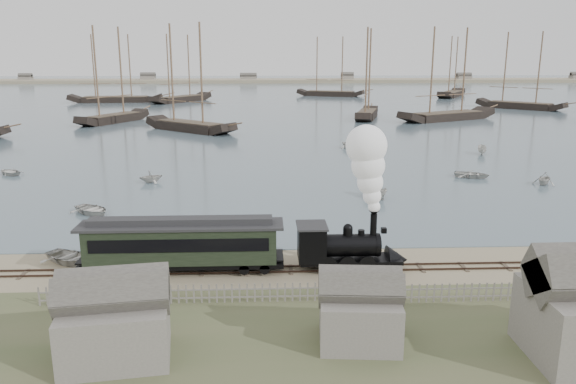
{
  "coord_description": "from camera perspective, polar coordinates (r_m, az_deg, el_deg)",
  "views": [
    {
      "loc": [
        -2.79,
        -37.94,
        14.44
      ],
      "look_at": [
        -0.84,
        6.12,
        3.5
      ],
      "focal_mm": 35.0,
      "sensor_mm": 36.0,
      "label": 1
    }
  ],
  "objects": [
    {
      "name": "schooner_9",
      "position": [
        200.74,
        16.46,
        12.13
      ],
      "size": [
        16.5,
        22.69,
        20.0
      ],
      "primitive_type": null,
      "rotation": [
        0.0,
        0.0,
        1.03
      ],
      "color": "black",
      "rests_on": "harbor_water"
    },
    {
      "name": "rail_track",
      "position": [
        38.82,
        1.79,
        -7.85
      ],
      "size": [
        120.0,
        1.8,
        0.16
      ],
      "color": "#34241C",
      "rests_on": "ground"
    },
    {
      "name": "rowboat_5",
      "position": [
        86.88,
        19.1,
        4.05
      ],
      "size": [
        3.42,
        2.16,
        1.24
      ],
      "primitive_type": "imported",
      "rotation": [
        0.0,
        0.0,
        2.82
      ],
      "color": "#BBBAB2",
      "rests_on": "harbor_water"
    },
    {
      "name": "schooner_7",
      "position": [
        175.25,
        -10.94,
        12.25
      ],
      "size": [
        17.7,
        22.23,
        20.0
      ],
      "primitive_type": null,
      "rotation": [
        0.0,
        0.0,
        0.97
      ],
      "color": "black",
      "rests_on": "harbor_water"
    },
    {
      "name": "far_spit",
      "position": [
        288.31,
        -2.01,
        11.05
      ],
      "size": [
        500.0,
        20.0,
        1.8
      ],
      "primitive_type": "cube",
      "color": "tan",
      "rests_on": "ground"
    },
    {
      "name": "picket_fence_east",
      "position": [
        37.0,
        22.49,
        -10.17
      ],
      "size": [
        15.0,
        0.1,
        1.2
      ],
      "primitive_type": null,
      "color": "slate",
      "rests_on": "ground"
    },
    {
      "name": "schooner_2",
      "position": [
        108.11,
        -10.15,
        11.4
      ],
      "size": [
        19.21,
        17.62,
        20.0
      ],
      "primitive_type": null,
      "rotation": [
        0.0,
        0.0,
        -0.72
      ],
      "color": "black",
      "rests_on": "harbor_water"
    },
    {
      "name": "beached_dinghy",
      "position": [
        42.85,
        -21.33,
        -6.17
      ],
      "size": [
        4.66,
        4.97,
        0.84
      ],
      "primitive_type": "imported",
      "rotation": [
        0.0,
        0.0,
        0.98
      ],
      "color": "#BBBAB2",
      "rests_on": "ground"
    },
    {
      "name": "schooner_3",
      "position": [
        128.72,
        8.16,
        11.84
      ],
      "size": [
        8.87,
        18.05,
        20.0
      ],
      "primitive_type": null,
      "rotation": [
        0.0,
        0.0,
        1.29
      ],
      "color": "black",
      "rests_on": "harbor_water"
    },
    {
      "name": "rowboat_7",
      "position": [
        87.89,
        6.08,
        4.95
      ],
      "size": [
        3.78,
        3.6,
        1.55
      ],
      "primitive_type": "imported",
      "rotation": [
        0.0,
        0.0,
        0.47
      ],
      "color": "#BBBAB2",
      "rests_on": "harbor_water"
    },
    {
      "name": "rowboat_3",
      "position": [
        70.02,
        18.18,
        1.72
      ],
      "size": [
        4.38,
        4.88,
        0.83
      ],
      "primitive_type": "imported",
      "rotation": [
        0.0,
        0.0,
        1.1
      ],
      "color": "#BBBAB2",
      "rests_on": "harbor_water"
    },
    {
      "name": "rowboat_6",
      "position": [
        76.27,
        -26.43,
        1.87
      ],
      "size": [
        4.06,
        4.21,
        0.71
      ],
      "primitive_type": "imported",
      "rotation": [
        0.0,
        0.0,
        4.03
      ],
      "color": "#BBBAB2",
      "rests_on": "harbor_water"
    },
    {
      "name": "ground",
      "position": [
        40.69,
        1.58,
        -6.86
      ],
      "size": [
        600.0,
        600.0,
        0.0
      ],
      "primitive_type": "plane",
      "color": "tan",
      "rests_on": "ground"
    },
    {
      "name": "shed_left",
      "position": [
        29.71,
        -16.89,
        -15.81
      ],
      "size": [
        5.0,
        4.0,
        4.1
      ],
      "primitive_type": null,
      "color": "slate",
      "rests_on": "ground"
    },
    {
      "name": "schooner_8",
      "position": [
        195.72,
        4.37,
        12.61
      ],
      "size": [
        23.42,
        13.1,
        20.0
      ],
      "primitive_type": null,
      "rotation": [
        0.0,
        0.0,
        -0.36
      ],
      "color": "black",
      "rests_on": "harbor_water"
    },
    {
      "name": "rowboat_2",
      "position": [
        57.96,
        8.8,
        0.06
      ],
      "size": [
        3.54,
        2.66,
        1.29
      ],
      "primitive_type": "imported",
      "rotation": [
        0.0,
        0.0,
        3.62
      ],
      "color": "#BBBAB2",
      "rests_on": "harbor_water"
    },
    {
      "name": "schooner_1",
      "position": [
        125.38,
        -17.61,
        11.29
      ],
      "size": [
        12.74,
        18.93,
        20.0
      ],
      "primitive_type": null,
      "rotation": [
        0.0,
        0.0,
        1.09
      ],
      "color": "black",
      "rests_on": "harbor_water"
    },
    {
      "name": "schooner_6",
      "position": [
        178.39,
        -17.31,
        11.91
      ],
      "size": [
        27.73,
        7.75,
        20.0
      ],
      "primitive_type": null,
      "rotation": [
        0.0,
        0.0,
        0.05
      ],
      "color": "black",
      "rests_on": "harbor_water"
    },
    {
      "name": "picket_fence_west",
      "position": [
        34.34,
        -8.66,
        -11.1
      ],
      "size": [
        19.0,
        0.1,
        1.2
      ],
      "primitive_type": null,
      "color": "slate",
      "rests_on": "ground"
    },
    {
      "name": "harbor_water",
      "position": [
        208.46,
        -1.79,
        9.96
      ],
      "size": [
        600.0,
        336.0,
        0.06
      ],
      "primitive_type": "cube",
      "color": "#435760",
      "rests_on": "ground"
    },
    {
      "name": "rowboat_0",
      "position": [
        54.61,
        -19.28,
        -1.68
      ],
      "size": [
        4.86,
        5.01,
        0.85
      ],
      "primitive_type": "imported",
      "rotation": [
        0.0,
        0.0,
        0.88
      ],
      "color": "#BBBAB2",
      "rests_on": "harbor_water"
    },
    {
      "name": "rowboat_4",
      "position": [
        69.23,
        24.6,
        1.28
      ],
      "size": [
        3.64,
        3.61,
        1.45
      ],
      "primitive_type": "imported",
      "rotation": [
        0.0,
        0.0,
        5.55
      ],
      "color": "#BBBAB2",
      "rests_on": "harbor_water"
    },
    {
      "name": "passenger_coach",
      "position": [
        38.4,
        -10.75,
        -5.07
      ],
      "size": [
        13.62,
        2.63,
        3.31
      ],
      "color": "black",
      "rests_on": "ground"
    },
    {
      "name": "locomotive",
      "position": [
        37.9,
        7.63,
        -1.56
      ],
      "size": [
        7.65,
        2.86,
        9.54
      ],
      "color": "black",
      "rests_on": "ground"
    },
    {
      "name": "rowboat_1",
      "position": [
        65.86,
        -13.75,
        1.55
      ],
      "size": [
        3.33,
        3.48,
        1.42
      ],
      "primitive_type": "imported",
      "rotation": [
        0.0,
        0.0,
        2.06
      ],
      "color": "#BBBAB2",
      "rests_on": "harbor_water"
    },
    {
      "name": "schooner_5",
      "position": [
        162.16,
        22.81,
        11.33
      ],
      "size": [
        19.97,
        19.74,
        20.0
      ],
      "primitive_type": null,
      "rotation": [
        0.0,
        0.0,
        -0.78
      ],
      "color": "black",
      "rests_on": "harbor_water"
    },
    {
      "name": "shed_mid",
      "position": [
        30.07,
        7.2,
        -14.89
      ],
      "size": [
        4.0,
        3.5,
        3.6
      ],
      "primitive_type": null,
      "color": "slate",
      "rests_on": "ground"
    },
    {
      "name": "schooner_4",
      "position": [
        129.24,
        16.14,
        11.46
      ],
      "size": [
        24.85,
        16.55,
        20.0
      ],
      "primitive_type": null,
      "rotation": [
        0.0,
        0.0,
        0.48
      ],
      "color": "black",
      "rests_on": "harbor_water"
    }
  ]
}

